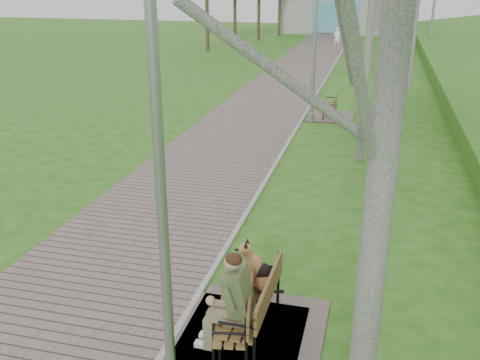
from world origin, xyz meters
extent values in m
cube|color=#6A5956|center=(-1.75, 21.50, 0.02)|extent=(3.50, 67.00, 0.04)
cube|color=#999993|center=(0.00, 21.50, 0.03)|extent=(0.10, 67.00, 0.05)
cube|color=#9E9E99|center=(-1.50, 51.00, 2.00)|extent=(10.00, 5.00, 4.00)
cube|color=#539BBA|center=(-1.50, 48.40, 1.50)|extent=(4.00, 0.20, 2.60)
cube|color=#6A5956|center=(1.09, 6.48, 0.02)|extent=(1.97, 2.19, 0.04)
cube|color=brown|center=(1.04, 6.48, 0.49)|extent=(0.52, 1.65, 0.04)
cube|color=brown|center=(1.30, 6.47, 0.79)|extent=(0.07, 1.64, 0.36)
cube|color=#6A5956|center=(0.89, 6.29, 0.02)|extent=(1.79, 1.99, 0.04)
cube|color=brown|center=(0.84, 6.29, 0.45)|extent=(0.71, 1.55, 0.04)
cube|color=brown|center=(1.07, 6.33, 0.72)|extent=(0.31, 1.48, 0.33)
cube|color=#6A5956|center=(0.94, 19.50, 0.02)|extent=(1.65, 1.83, 0.04)
cube|color=brown|center=(0.89, 19.50, 0.41)|extent=(0.46, 1.39, 0.04)
cube|color=brown|center=(1.11, 19.51, 0.66)|extent=(0.09, 1.37, 0.30)
cylinder|color=#919398|center=(0.34, 5.19, 2.57)|extent=(0.12, 0.12, 5.14)
cylinder|color=#919398|center=(0.34, 18.56, 0.16)|extent=(0.22, 0.22, 0.33)
cylinder|color=#919398|center=(0.34, 18.56, 2.75)|extent=(0.13, 0.13, 5.49)
cylinder|color=#919398|center=(0.23, 36.27, 0.13)|extent=(0.18, 0.18, 0.27)
cylinder|color=#919398|center=(0.23, 36.27, 2.23)|extent=(0.11, 0.11, 4.47)
cylinder|color=#919398|center=(0.16, 42.69, 0.15)|extent=(0.20, 0.20, 0.29)
cylinder|color=#919398|center=(0.16, 42.69, 2.44)|extent=(0.12, 0.12, 4.88)
imported|color=white|center=(-0.53, 39.27, 0.73)|extent=(0.56, 0.40, 1.47)
cylinder|color=silver|center=(2.56, 3.42, 3.32)|extent=(0.17, 0.17, 6.64)
camera|label=1|loc=(2.48, 0.27, 4.82)|focal=40.00mm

